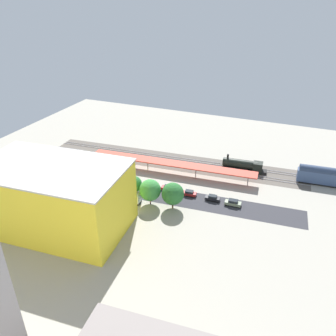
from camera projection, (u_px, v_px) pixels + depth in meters
ground_plane at (150, 187)px, 106.63m from camera, size 150.34×150.34×0.00m
rail_bed at (173, 161)px, 122.74m from camera, size 94.68×20.07×0.01m
street_asphalt at (146, 192)px, 103.97m from camera, size 94.37×15.77×0.01m
track_rails at (173, 161)px, 122.66m from camera, size 93.72×13.67×0.12m
platform_canopy_near at (171, 163)px, 113.32m from camera, size 57.09×8.72×3.88m
locomotive at (245, 166)px, 115.62m from camera, size 15.08×3.96×5.30m
passenger_coach at (326, 176)px, 106.46m from camera, size 17.52×4.17×6.18m
parked_car_0 at (233, 203)px, 97.22m from camera, size 4.73×2.05×1.86m
parked_car_1 at (213, 198)px, 99.58m from camera, size 4.42×1.95×1.71m
parked_car_2 at (189, 193)px, 101.95m from camera, size 4.44×2.12×1.71m
parked_car_3 at (168, 188)px, 104.60m from camera, size 4.34×1.95×1.66m
parked_car_4 at (149, 185)px, 106.53m from camera, size 4.49×2.30×1.63m
parked_car_5 at (128, 180)px, 108.98m from camera, size 4.44×1.99×1.55m
parked_car_6 at (111, 176)px, 111.32m from camera, size 4.26×2.21×1.60m
parked_car_7 at (92, 174)px, 113.06m from camera, size 4.72×2.36×1.67m
construction_building at (54, 198)px, 85.54m from camera, size 37.84×23.57×17.03m
construction_roof_slab at (49, 167)px, 81.47m from camera, size 38.48×24.21×0.40m
box_truck_0 at (97, 192)px, 100.84m from camera, size 10.05×3.16×3.32m
box_truck_1 at (126, 196)px, 99.02m from camera, size 9.27×2.91×3.12m
street_tree_0 at (53, 169)px, 107.06m from camera, size 5.79×5.79×7.70m
street_tree_1 at (134, 184)px, 98.25m from camera, size 4.91×4.91×7.60m
street_tree_2 at (173, 194)px, 94.14m from camera, size 6.33×6.33×7.99m
street_tree_3 at (150, 190)px, 95.98m from camera, size 6.24×6.24×7.89m
street_tree_4 at (54, 169)px, 106.65m from camera, size 4.98×4.98×7.52m
traffic_light at (121, 183)px, 100.04m from camera, size 0.50×0.36×6.62m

